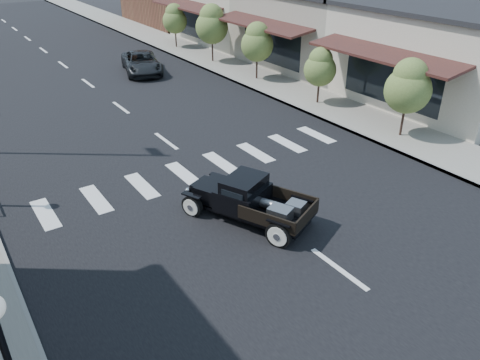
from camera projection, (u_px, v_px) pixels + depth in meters
ground at (269, 217)px, 14.27m from camera, size 120.00×120.00×0.00m
road at (100, 92)px, 25.20m from camera, size 14.00×80.00×0.02m
road_markings at (137, 120)px, 21.56m from camera, size 12.00×60.00×0.06m
sidewalk_right at (232, 68)px, 29.38m from camera, size 3.00×80.00×0.15m
storefront_near at (459, 53)px, 23.55m from camera, size 10.00×9.00×4.50m
storefront_mid at (333, 26)px, 30.11m from camera, size 10.00×9.00×4.50m
storefront_far at (252, 9)px, 36.67m from camera, size 10.00×9.00×4.50m
small_tree_a at (406, 99)px, 18.89m from camera, size 1.86×1.86×3.10m
small_tree_b at (319, 76)px, 22.71m from camera, size 1.57×1.57×2.61m
small_tree_c at (257, 52)px, 26.38m from camera, size 1.82×1.82×3.04m
small_tree_d at (212, 34)px, 29.86m from camera, size 2.06×2.06×3.44m
small_tree_e at (175, 26)px, 33.75m from camera, size 1.74×1.74×2.90m
hotrod_pickup at (249, 199)px, 13.86m from camera, size 3.38×4.46×1.40m
second_car at (142, 63)px, 28.34m from camera, size 3.12×4.81×1.23m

